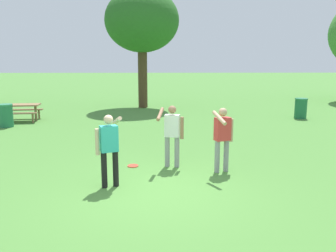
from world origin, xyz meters
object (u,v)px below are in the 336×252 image
frisbee (133,166)px  trash_can_further_along (301,108)px  picnic_table_near (20,109)px  person_thrower (223,135)px  tree_broad_center (142,21)px  person_bystander (172,131)px  trash_can_beside_table (6,116)px  person_catcher (109,145)px

frisbee → trash_can_further_along: (7.40, 7.48, 0.47)m
picnic_table_near → trash_can_further_along: bearing=2.0°
person_thrower → tree_broad_center: tree_broad_center is taller
person_bystander → trash_can_beside_table: (-6.74, 5.66, -0.48)m
person_thrower → picnic_table_near: bearing=136.5°
person_catcher → trash_can_beside_table: (-5.30, 7.11, -0.48)m
trash_can_beside_table → trash_can_further_along: same height
person_bystander → trash_can_further_along: bearing=49.9°
person_catcher → trash_can_beside_table: bearing=126.7°
frisbee → trash_can_further_along: 10.54m
person_catcher → trash_can_further_along: 11.91m
person_bystander → frisbee: (-1.04, 0.06, -0.95)m
person_thrower → person_catcher: size_ratio=1.00×
tree_broad_center → frisbee: bearing=-88.6°
trash_can_further_along → trash_can_beside_table: bearing=-171.8°
frisbee → picnic_table_near: bearing=128.7°
person_catcher → person_bystander: (1.44, 1.45, 0.00)m
person_thrower → trash_can_beside_table: person_thrower is taller
picnic_table_near → tree_broad_center: tree_broad_center is taller
person_catcher → picnic_table_near: 10.02m
person_bystander → tree_broad_center: tree_broad_center is taller
person_catcher → trash_can_beside_table: person_catcher is taller
person_thrower → trash_can_beside_table: size_ratio=1.71×
trash_can_further_along → tree_broad_center: (-7.68, 3.95, 4.35)m
trash_can_beside_table → frisbee: bearing=-44.5°
person_catcher → person_bystander: same height
person_thrower → trash_can_further_along: bearing=57.4°
trash_can_further_along → tree_broad_center: 9.67m
person_thrower → picnic_table_near: (-7.93, 7.53, -0.40)m
frisbee → picnic_table_near: (-5.63, 7.02, 0.55)m
frisbee → trash_can_beside_table: size_ratio=0.31×
picnic_table_near → trash_can_beside_table: bearing=-92.5°
trash_can_beside_table → person_catcher: bearing=-53.3°
person_thrower → frisbee: (-2.29, 0.51, -0.95)m
person_thrower → trash_can_further_along: size_ratio=1.71×
tree_broad_center → picnic_table_near: bearing=-140.5°
person_thrower → person_catcher: 2.87m
person_thrower → picnic_table_near: person_thrower is taller
trash_can_beside_table → person_thrower: bearing=-37.4°
person_bystander → trash_can_beside_table: bearing=140.0°
person_bystander → picnic_table_near: person_bystander is taller
person_thrower → tree_broad_center: size_ratio=0.25×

